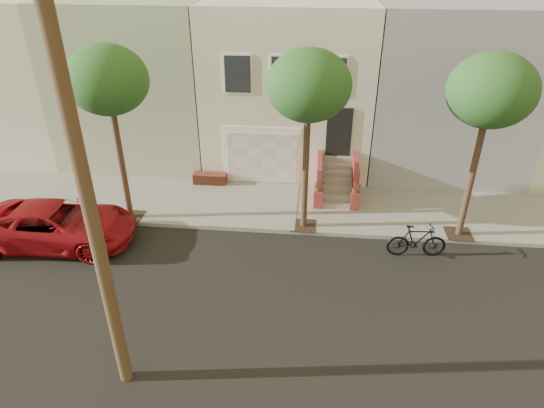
# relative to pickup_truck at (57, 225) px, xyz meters

# --- Properties ---
(ground) EXTENTS (90.00, 90.00, 0.00)m
(ground) POSITION_rel_pickup_truck_xyz_m (7.40, -2.18, -0.74)
(ground) COLOR black
(ground) RESTS_ON ground
(sidewalk) EXTENTS (40.00, 3.70, 0.15)m
(sidewalk) POSITION_rel_pickup_truck_xyz_m (7.40, 3.17, -0.66)
(sidewalk) COLOR gray
(sidewalk) RESTS_ON ground
(house_row) EXTENTS (33.10, 11.70, 7.00)m
(house_row) POSITION_rel_pickup_truck_xyz_m (7.40, 9.01, 2.91)
(house_row) COLOR beige
(house_row) RESTS_ON sidewalk
(tree_left) EXTENTS (2.70, 2.57, 6.30)m
(tree_left) POSITION_rel_pickup_truck_xyz_m (1.90, 1.72, 4.52)
(tree_left) COLOR #2D2116
(tree_left) RESTS_ON sidewalk
(tree_mid) EXTENTS (2.70, 2.57, 6.30)m
(tree_mid) POSITION_rel_pickup_truck_xyz_m (8.40, 1.72, 4.52)
(tree_mid) COLOR #2D2116
(tree_mid) RESTS_ON sidewalk
(tree_right) EXTENTS (2.70, 2.57, 6.30)m
(tree_right) POSITION_rel_pickup_truck_xyz_m (13.90, 1.72, 4.52)
(tree_right) COLOR #2D2116
(tree_right) RESTS_ON sidewalk
(pickup_truck) EXTENTS (5.41, 2.66, 1.48)m
(pickup_truck) POSITION_rel_pickup_truck_xyz_m (0.00, 0.00, 0.00)
(pickup_truck) COLOR maroon
(pickup_truck) RESTS_ON ground
(motorcycle) EXTENTS (2.00, 0.71, 1.18)m
(motorcycle) POSITION_rel_pickup_truck_xyz_m (12.18, 0.45, -0.15)
(motorcycle) COLOR black
(motorcycle) RESTS_ON ground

